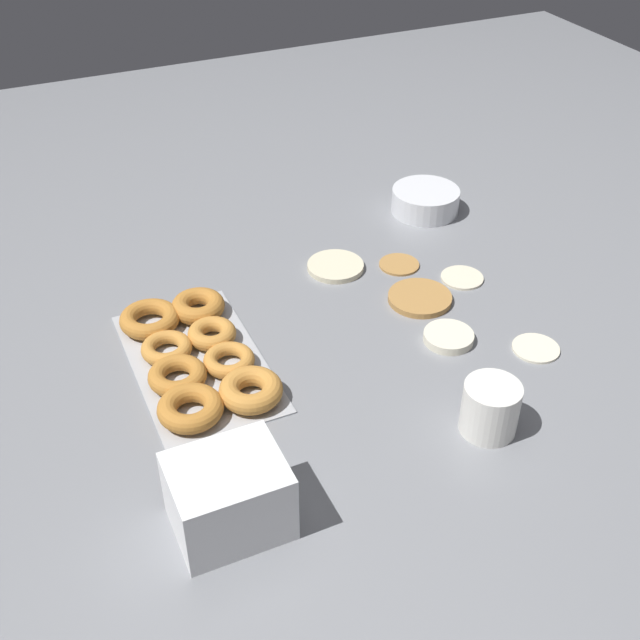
{
  "coord_description": "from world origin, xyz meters",
  "views": [
    {
      "loc": [
        0.99,
        -0.55,
        0.87
      ],
      "look_at": [
        -0.02,
        -0.09,
        0.04
      ],
      "focal_mm": 45.0,
      "sensor_mm": 36.0,
      "label": 1
    }
  ],
  "objects_px": {
    "pancake_1": "(399,264)",
    "container_stack": "(229,496)",
    "pancake_0": "(420,298)",
    "paper_cup": "(490,408)",
    "pancake_2": "(335,266)",
    "donut_tray": "(196,356)",
    "batter_bowl": "(425,201)",
    "pancake_3": "(449,337)",
    "pancake_5": "(462,277)",
    "pancake_4": "(536,347)"
  },
  "relations": [
    {
      "from": "pancake_3",
      "to": "pancake_4",
      "type": "xyz_separation_m",
      "value": [
        0.08,
        0.13,
        -0.0
      ]
    },
    {
      "from": "pancake_4",
      "to": "pancake_5",
      "type": "xyz_separation_m",
      "value": [
        -0.24,
        0.0,
        0.0
      ]
    },
    {
      "from": "paper_cup",
      "to": "donut_tray",
      "type": "bearing_deg",
      "value": -132.61
    },
    {
      "from": "pancake_1",
      "to": "pancake_2",
      "type": "xyz_separation_m",
      "value": [
        -0.04,
        -0.12,
        0.0
      ]
    },
    {
      "from": "pancake_3",
      "to": "batter_bowl",
      "type": "xyz_separation_m",
      "value": [
        -0.42,
        0.2,
        0.02
      ]
    },
    {
      "from": "pancake_3",
      "to": "donut_tray",
      "type": "height_order",
      "value": "donut_tray"
    },
    {
      "from": "pancake_5",
      "to": "donut_tray",
      "type": "distance_m",
      "value": 0.55
    },
    {
      "from": "pancake_2",
      "to": "donut_tray",
      "type": "height_order",
      "value": "donut_tray"
    },
    {
      "from": "pancake_2",
      "to": "pancake_5",
      "type": "bearing_deg",
      "value": 57.45
    },
    {
      "from": "pancake_5",
      "to": "paper_cup",
      "type": "bearing_deg",
      "value": -27.13
    },
    {
      "from": "pancake_1",
      "to": "donut_tray",
      "type": "relative_size",
      "value": 0.22
    },
    {
      "from": "pancake_0",
      "to": "batter_bowl",
      "type": "bearing_deg",
      "value": 148.29
    },
    {
      "from": "pancake_2",
      "to": "pancake_4",
      "type": "distance_m",
      "value": 0.43
    },
    {
      "from": "pancake_0",
      "to": "donut_tray",
      "type": "height_order",
      "value": "donut_tray"
    },
    {
      "from": "pancake_3",
      "to": "pancake_4",
      "type": "relative_size",
      "value": 1.08
    },
    {
      "from": "pancake_0",
      "to": "paper_cup",
      "type": "height_order",
      "value": "paper_cup"
    },
    {
      "from": "donut_tray",
      "to": "paper_cup",
      "type": "bearing_deg",
      "value": 47.39
    },
    {
      "from": "pancake_5",
      "to": "pancake_1",
      "type": "bearing_deg",
      "value": -136.0
    },
    {
      "from": "pancake_1",
      "to": "pancake_5",
      "type": "distance_m",
      "value": 0.13
    },
    {
      "from": "pancake_2",
      "to": "pancake_5",
      "type": "distance_m",
      "value": 0.25
    },
    {
      "from": "pancake_2",
      "to": "container_stack",
      "type": "bearing_deg",
      "value": -37.7
    },
    {
      "from": "container_stack",
      "to": "paper_cup",
      "type": "relative_size",
      "value": 1.71
    },
    {
      "from": "pancake_4",
      "to": "donut_tray",
      "type": "relative_size",
      "value": 0.22
    },
    {
      "from": "donut_tray",
      "to": "batter_bowl",
      "type": "distance_m",
      "value": 0.69
    },
    {
      "from": "paper_cup",
      "to": "pancake_1",
      "type": "bearing_deg",
      "value": 167.8
    },
    {
      "from": "pancake_3",
      "to": "container_stack",
      "type": "relative_size",
      "value": 0.59
    },
    {
      "from": "pancake_0",
      "to": "pancake_4",
      "type": "bearing_deg",
      "value": 27.65
    },
    {
      "from": "pancake_2",
      "to": "pancake_5",
      "type": "xyz_separation_m",
      "value": [
        0.13,
        0.21,
        -0.0
      ]
    },
    {
      "from": "pancake_0",
      "to": "container_stack",
      "type": "distance_m",
      "value": 0.61
    },
    {
      "from": "pancake_1",
      "to": "container_stack",
      "type": "bearing_deg",
      "value": -47.66
    },
    {
      "from": "pancake_1",
      "to": "pancake_3",
      "type": "bearing_deg",
      "value": -8.75
    },
    {
      "from": "donut_tray",
      "to": "paper_cup",
      "type": "distance_m",
      "value": 0.49
    },
    {
      "from": "pancake_2",
      "to": "pancake_3",
      "type": "xyz_separation_m",
      "value": [
        0.29,
        0.08,
        0.0
      ]
    },
    {
      "from": "pancake_4",
      "to": "paper_cup",
      "type": "bearing_deg",
      "value": -55.4
    },
    {
      "from": "pancake_2",
      "to": "container_stack",
      "type": "height_order",
      "value": "container_stack"
    },
    {
      "from": "pancake_1",
      "to": "donut_tray",
      "type": "xyz_separation_m",
      "value": [
        0.13,
        -0.46,
        0.01
      ]
    },
    {
      "from": "pancake_4",
      "to": "container_stack",
      "type": "height_order",
      "value": "container_stack"
    },
    {
      "from": "pancake_4",
      "to": "pancake_5",
      "type": "bearing_deg",
      "value": 179.45
    },
    {
      "from": "pancake_3",
      "to": "pancake_2",
      "type": "bearing_deg",
      "value": -164.07
    },
    {
      "from": "batter_bowl",
      "to": "pancake_4",
      "type": "bearing_deg",
      "value": -8.1
    },
    {
      "from": "pancake_0",
      "to": "pancake_1",
      "type": "xyz_separation_m",
      "value": [
        -0.12,
        0.02,
        -0.0
      ]
    },
    {
      "from": "pancake_2",
      "to": "pancake_3",
      "type": "height_order",
      "value": "pancake_3"
    },
    {
      "from": "pancake_0",
      "to": "batter_bowl",
      "type": "distance_m",
      "value": 0.35
    },
    {
      "from": "donut_tray",
      "to": "pancake_1",
      "type": "bearing_deg",
      "value": 105.66
    },
    {
      "from": "pancake_3",
      "to": "paper_cup",
      "type": "height_order",
      "value": "paper_cup"
    },
    {
      "from": "pancake_5",
      "to": "donut_tray",
      "type": "xyz_separation_m",
      "value": [
        0.04,
        -0.55,
        0.01
      ]
    },
    {
      "from": "pancake_5",
      "to": "paper_cup",
      "type": "height_order",
      "value": "paper_cup"
    },
    {
      "from": "pancake_3",
      "to": "paper_cup",
      "type": "distance_m",
      "value": 0.22
    },
    {
      "from": "pancake_2",
      "to": "paper_cup",
      "type": "distance_m",
      "value": 0.51
    },
    {
      "from": "pancake_0",
      "to": "pancake_3",
      "type": "bearing_deg",
      "value": -6.81
    }
  ]
}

